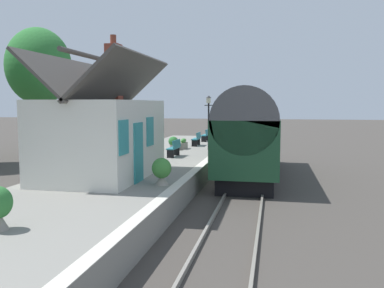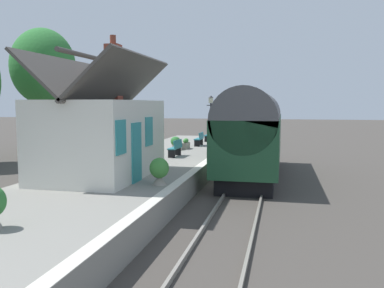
{
  "view_description": "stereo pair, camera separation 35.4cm",
  "coord_description": "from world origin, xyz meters",
  "px_view_note": "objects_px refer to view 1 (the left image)",
  "views": [
    {
      "loc": [
        -18.5,
        -2.0,
        3.63
      ],
      "look_at": [
        -1.06,
        1.5,
        1.88
      ],
      "focal_mm": 38.25,
      "sensor_mm": 36.0,
      "label": 1
    },
    {
      "loc": [
        -18.42,
        -2.35,
        3.63
      ],
      "look_at": [
        -1.06,
        1.5,
        1.88
      ],
      "focal_mm": 38.25,
      "sensor_mm": 36.0,
      "label": 2
    }
  ],
  "objects_px": {
    "tree_far_right": "(39,66)",
    "planter_bench_right": "(173,142)",
    "train": "(251,132)",
    "planter_bench_left": "(139,148)",
    "bench_by_lamp": "(206,135)",
    "planter_corner_building": "(162,171)",
    "planter_edge_near": "(183,144)",
    "station_building": "(103,135)",
    "bench_platform_end": "(197,139)",
    "bench_mid_platform": "(174,148)",
    "lamp_post_platform": "(209,111)"
  },
  "relations": [
    {
      "from": "station_building",
      "to": "planter_bench_right",
      "type": "bearing_deg",
      "value": -2.76
    },
    {
      "from": "station_building",
      "to": "bench_mid_platform",
      "type": "height_order",
      "value": "station_building"
    },
    {
      "from": "bench_by_lamp",
      "to": "bench_mid_platform",
      "type": "relative_size",
      "value": 1.0
    },
    {
      "from": "station_building",
      "to": "bench_platform_end",
      "type": "distance_m",
      "value": 12.08
    },
    {
      "from": "planter_bench_right",
      "to": "tree_far_right",
      "type": "xyz_separation_m",
      "value": [
        3.28,
        10.72,
        4.96
      ]
    },
    {
      "from": "planter_corner_building",
      "to": "tree_far_right",
      "type": "bearing_deg",
      "value": 43.4
    },
    {
      "from": "bench_platform_end",
      "to": "tree_far_right",
      "type": "height_order",
      "value": "tree_far_right"
    },
    {
      "from": "bench_mid_platform",
      "to": "lamp_post_platform",
      "type": "height_order",
      "value": "lamp_post_platform"
    },
    {
      "from": "station_building",
      "to": "bench_by_lamp",
      "type": "height_order",
      "value": "station_building"
    },
    {
      "from": "station_building",
      "to": "planter_bench_left",
      "type": "relative_size",
      "value": 8.17
    },
    {
      "from": "bench_platform_end",
      "to": "planter_edge_near",
      "type": "relative_size",
      "value": 1.43
    },
    {
      "from": "bench_platform_end",
      "to": "planter_edge_near",
      "type": "bearing_deg",
      "value": 167.68
    },
    {
      "from": "bench_platform_end",
      "to": "planter_bench_right",
      "type": "distance_m",
      "value": 2.88
    },
    {
      "from": "planter_corner_building",
      "to": "bench_platform_end",
      "type": "bearing_deg",
      "value": 5.43
    },
    {
      "from": "station_building",
      "to": "planter_corner_building",
      "type": "bearing_deg",
      "value": -113.28
    },
    {
      "from": "bench_platform_end",
      "to": "lamp_post_platform",
      "type": "relative_size",
      "value": 0.43
    },
    {
      "from": "train",
      "to": "planter_bench_right",
      "type": "bearing_deg",
      "value": 57.27
    },
    {
      "from": "planter_corner_building",
      "to": "bench_mid_platform",
      "type": "bearing_deg",
      "value": 10.45
    },
    {
      "from": "bench_platform_end",
      "to": "planter_bench_left",
      "type": "distance_m",
      "value": 5.74
    },
    {
      "from": "planter_edge_near",
      "to": "planter_corner_building",
      "type": "relative_size",
      "value": 1.04
    },
    {
      "from": "planter_edge_near",
      "to": "planter_bench_right",
      "type": "bearing_deg",
      "value": 144.9
    },
    {
      "from": "bench_by_lamp",
      "to": "train",
      "type": "bearing_deg",
      "value": -157.38
    },
    {
      "from": "planter_bench_right",
      "to": "planter_edge_near",
      "type": "height_order",
      "value": "planter_bench_right"
    },
    {
      "from": "bench_by_lamp",
      "to": "bench_mid_platform",
      "type": "bearing_deg",
      "value": 178.89
    },
    {
      "from": "station_building",
      "to": "planter_bench_left",
      "type": "distance_m",
      "value": 6.81
    },
    {
      "from": "lamp_post_platform",
      "to": "bench_platform_end",
      "type": "bearing_deg",
      "value": 27.95
    },
    {
      "from": "bench_mid_platform",
      "to": "planter_corner_building",
      "type": "xyz_separation_m",
      "value": [
        -7.36,
        -1.36,
        0.01
      ]
    },
    {
      "from": "tree_far_right",
      "to": "bench_mid_platform",
      "type": "bearing_deg",
      "value": -118.52
    },
    {
      "from": "planter_edge_near",
      "to": "tree_far_right",
      "type": "height_order",
      "value": "tree_far_right"
    },
    {
      "from": "tree_far_right",
      "to": "station_building",
      "type": "bearing_deg",
      "value": -140.58
    },
    {
      "from": "planter_corner_building",
      "to": "tree_far_right",
      "type": "xyz_separation_m",
      "value": [
        13.62,
        12.88,
        4.93
      ]
    },
    {
      "from": "bench_mid_platform",
      "to": "planter_corner_building",
      "type": "relative_size",
      "value": 1.5
    },
    {
      "from": "planter_bench_right",
      "to": "planter_edge_near",
      "type": "relative_size",
      "value": 0.86
    },
    {
      "from": "planter_bench_right",
      "to": "lamp_post_platform",
      "type": "bearing_deg",
      "value": -72.54
    },
    {
      "from": "planter_bench_right",
      "to": "planter_bench_left",
      "type": "bearing_deg",
      "value": 153.76
    },
    {
      "from": "station_building",
      "to": "lamp_post_platform",
      "type": "xyz_separation_m",
      "value": [
        9.86,
        -2.47,
        0.7
      ]
    },
    {
      "from": "planter_edge_near",
      "to": "bench_by_lamp",
      "type": "bearing_deg",
      "value": -5.42
    },
    {
      "from": "planter_bench_right",
      "to": "tree_far_right",
      "type": "height_order",
      "value": "tree_far_right"
    },
    {
      "from": "bench_by_lamp",
      "to": "planter_corner_building",
      "type": "xyz_separation_m",
      "value": [
        -16.38,
        -1.18,
        0.01
      ]
    },
    {
      "from": "station_building",
      "to": "bench_by_lamp",
      "type": "bearing_deg",
      "value": -5.35
    },
    {
      "from": "tree_far_right",
      "to": "planter_bench_right",
      "type": "bearing_deg",
      "value": -106.99
    },
    {
      "from": "bench_by_lamp",
      "to": "planter_edge_near",
      "type": "relative_size",
      "value": 1.43
    },
    {
      "from": "bench_platform_end",
      "to": "planter_edge_near",
      "type": "height_order",
      "value": "bench_platform_end"
    },
    {
      "from": "planter_edge_near",
      "to": "planter_bench_left",
      "type": "height_order",
      "value": "planter_bench_left"
    },
    {
      "from": "planter_edge_near",
      "to": "tree_far_right",
      "type": "distance_m",
      "value": 12.57
    },
    {
      "from": "train",
      "to": "planter_bench_left",
      "type": "relative_size",
      "value": 14.56
    },
    {
      "from": "planter_bench_right",
      "to": "planter_bench_left",
      "type": "xyz_separation_m",
      "value": [
        -2.58,
        1.27,
        -0.09
      ]
    },
    {
      "from": "planter_bench_left",
      "to": "bench_mid_platform",
      "type": "bearing_deg",
      "value": -101.2
    },
    {
      "from": "station_building",
      "to": "planter_corner_building",
      "type": "xyz_separation_m",
      "value": [
        -1.12,
        -2.61,
        -1.11
      ]
    },
    {
      "from": "planter_bench_left",
      "to": "tree_far_right",
      "type": "height_order",
      "value": "tree_far_right"
    }
  ]
}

